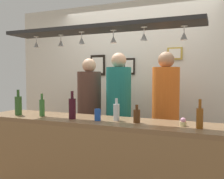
% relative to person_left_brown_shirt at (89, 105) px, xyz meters
% --- Properties ---
extents(back_wall, '(4.40, 0.06, 2.60)m').
position_rel_person_left_brown_shirt_xyz_m(back_wall, '(0.50, 0.65, 0.29)').
color(back_wall, silver).
rests_on(back_wall, ground_plane).
extents(bar_counter, '(2.70, 0.55, 0.97)m').
position_rel_person_left_brown_shirt_xyz_m(bar_counter, '(0.50, -0.95, -0.35)').
color(bar_counter, brown).
rests_on(bar_counter, ground_plane).
extents(overhead_glass_rack, '(2.20, 0.36, 0.04)m').
position_rel_person_left_brown_shirt_xyz_m(overhead_glass_rack, '(0.50, -0.75, 0.92)').
color(overhead_glass_rack, black).
extents(hanging_wineglass_far_left, '(0.07, 0.07, 0.13)m').
position_rel_person_left_brown_shirt_xyz_m(hanging_wineglass_far_left, '(-0.36, -0.69, 0.81)').
color(hanging_wineglass_far_left, silver).
rests_on(hanging_wineglass_far_left, overhead_glass_rack).
extents(hanging_wineglass_left, '(0.07, 0.07, 0.13)m').
position_rel_person_left_brown_shirt_xyz_m(hanging_wineglass_left, '(-0.01, -0.68, 0.81)').
color(hanging_wineglass_left, silver).
rests_on(hanging_wineglass_left, overhead_glass_rack).
extents(hanging_wineglass_center_left, '(0.07, 0.07, 0.13)m').
position_rel_person_left_brown_shirt_xyz_m(hanging_wineglass_center_left, '(0.32, -0.77, 0.81)').
color(hanging_wineglass_center_left, silver).
rests_on(hanging_wineglass_center_left, overhead_glass_rack).
extents(hanging_wineglass_center, '(0.07, 0.07, 0.13)m').
position_rel_person_left_brown_shirt_xyz_m(hanging_wineglass_center, '(0.68, -0.73, 0.81)').
color(hanging_wineglass_center, silver).
rests_on(hanging_wineglass_center, overhead_glass_rack).
extents(hanging_wineglass_center_right, '(0.07, 0.07, 0.13)m').
position_rel_person_left_brown_shirt_xyz_m(hanging_wineglass_center_right, '(1.02, -0.78, 0.81)').
color(hanging_wineglass_center_right, silver).
rests_on(hanging_wineglass_center_right, overhead_glass_rack).
extents(hanging_wineglass_right, '(0.07, 0.07, 0.13)m').
position_rel_person_left_brown_shirt_xyz_m(hanging_wineglass_right, '(1.39, -0.68, 0.81)').
color(hanging_wineglass_right, silver).
rests_on(hanging_wineglass_right, overhead_glass_rack).
extents(person_left_brown_shirt, '(0.34, 0.34, 1.68)m').
position_rel_person_left_brown_shirt_xyz_m(person_left_brown_shirt, '(0.00, 0.00, 0.00)').
color(person_left_brown_shirt, '#2D334C').
rests_on(person_left_brown_shirt, ground_plane).
extents(person_middle_teal_shirt, '(0.34, 0.34, 1.74)m').
position_rel_person_left_brown_shirt_xyz_m(person_middle_teal_shirt, '(0.45, 0.00, 0.04)').
color(person_middle_teal_shirt, '#2D334C').
rests_on(person_middle_teal_shirt, ground_plane).
extents(person_right_orange_shirt, '(0.34, 0.34, 1.74)m').
position_rel_person_left_brown_shirt_xyz_m(person_right_orange_shirt, '(1.09, 0.00, 0.04)').
color(person_right_orange_shirt, '#2D334C').
rests_on(person_right_orange_shirt, ground_plane).
extents(bottle_wine_dark_red, '(0.08, 0.08, 0.30)m').
position_rel_person_left_brown_shirt_xyz_m(bottle_wine_dark_red, '(0.26, -0.88, 0.08)').
color(bottle_wine_dark_red, '#380F19').
rests_on(bottle_wine_dark_red, bar_counter).
extents(bottle_soda_clear, '(0.06, 0.06, 0.23)m').
position_rel_person_left_brown_shirt_xyz_m(bottle_soda_clear, '(0.73, -0.78, 0.05)').
color(bottle_soda_clear, silver).
rests_on(bottle_soda_clear, bar_counter).
extents(bottle_beer_amber_tall, '(0.06, 0.06, 0.26)m').
position_rel_person_left_brown_shirt_xyz_m(bottle_beer_amber_tall, '(1.56, -0.86, 0.06)').
color(bottle_beer_amber_tall, brown).
rests_on(bottle_beer_amber_tall, bar_counter).
extents(bottle_beer_green_import, '(0.06, 0.06, 0.26)m').
position_rel_person_left_brown_shirt_xyz_m(bottle_beer_green_import, '(-0.16, -0.85, 0.06)').
color(bottle_beer_green_import, '#336B2D').
rests_on(bottle_beer_green_import, bar_counter).
extents(bottle_beer_brown_stubby, '(0.07, 0.07, 0.18)m').
position_rel_person_left_brown_shirt_xyz_m(bottle_beer_brown_stubby, '(0.96, -0.81, 0.03)').
color(bottle_beer_brown_stubby, '#512D14').
rests_on(bottle_beer_brown_stubby, bar_counter).
extents(bottle_champagne_green, '(0.08, 0.08, 0.30)m').
position_rel_person_left_brown_shirt_xyz_m(bottle_champagne_green, '(-0.46, -0.90, 0.08)').
color(bottle_champagne_green, '#2D5623').
rests_on(bottle_champagne_green, bar_counter).
extents(drink_can, '(0.07, 0.07, 0.12)m').
position_rel_person_left_brown_shirt_xyz_m(drink_can, '(0.56, -0.86, 0.02)').
color(drink_can, '#1E4CB2').
rests_on(drink_can, bar_counter).
extents(cupcake, '(0.06, 0.06, 0.08)m').
position_rel_person_left_brown_shirt_xyz_m(cupcake, '(1.41, -0.80, -0.00)').
color(cupcake, beige).
rests_on(cupcake, bar_counter).
extents(picture_frame_caricature, '(0.26, 0.02, 0.34)m').
position_rel_person_left_brown_shirt_xyz_m(picture_frame_caricature, '(-0.16, 0.61, 0.59)').
color(picture_frame_caricature, black).
rests_on(picture_frame_caricature, back_wall).
extents(picture_frame_crest, '(0.18, 0.02, 0.26)m').
position_rel_person_left_brown_shirt_xyz_m(picture_frame_crest, '(0.39, 0.61, 0.57)').
color(picture_frame_crest, black).
rests_on(picture_frame_crest, back_wall).
extents(picture_frame_upper_small, '(0.22, 0.02, 0.18)m').
position_rel_person_left_brown_shirt_xyz_m(picture_frame_upper_small, '(1.10, 0.61, 0.75)').
color(picture_frame_upper_small, '#B29338').
rests_on(picture_frame_upper_small, back_wall).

